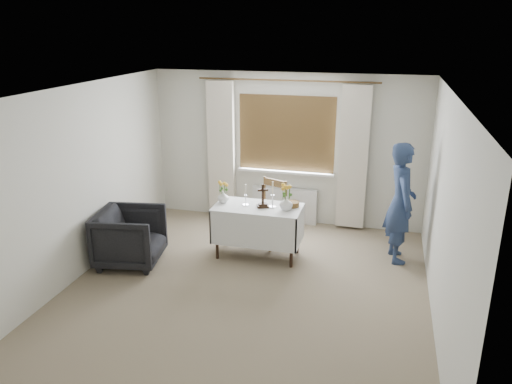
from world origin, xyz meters
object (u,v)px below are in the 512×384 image
(wooden_chair, at_px, (267,213))
(armchair, at_px, (130,237))
(wooden_cross, at_px, (263,196))
(flower_vase_right, at_px, (286,203))
(person, at_px, (401,203))
(flower_vase_left, at_px, (223,197))
(altar_table, at_px, (258,231))

(wooden_chair, distance_m, armchair, 2.03)
(wooden_cross, distance_m, flower_vase_right, 0.35)
(person, distance_m, flower_vase_left, 2.50)
(armchair, xyz_separation_m, flower_vase_left, (1.13, 0.72, 0.45))
(altar_table, bearing_deg, flower_vase_right, -4.07)
(flower_vase_left, bearing_deg, armchair, -147.45)
(wooden_cross, bearing_deg, flower_vase_right, -26.44)
(wooden_chair, relative_size, wooden_cross, 2.93)
(altar_table, relative_size, wooden_cross, 3.64)
(flower_vase_left, bearing_deg, wooden_cross, -4.81)
(flower_vase_left, bearing_deg, flower_vase_right, -4.32)
(wooden_chair, relative_size, person, 0.58)
(person, distance_m, flower_vase_right, 1.59)
(altar_table, height_order, armchair, armchair)
(flower_vase_left, xyz_separation_m, flower_vase_right, (0.94, -0.07, 0.01))
(wooden_chair, relative_size, flower_vase_right, 5.16)
(person, bearing_deg, wooden_chair, 75.49)
(altar_table, distance_m, flower_vase_left, 0.71)
(flower_vase_right, bearing_deg, altar_table, 175.93)
(person, height_order, wooden_cross, person)
(altar_table, bearing_deg, armchair, -157.69)
(wooden_chair, relative_size, flower_vase_left, 5.87)
(wooden_chair, bearing_deg, flower_vase_left, -122.47)
(armchair, height_order, flower_vase_left, flower_vase_left)
(armchair, height_order, wooden_cross, wooden_cross)
(person, xyz_separation_m, flower_vase_right, (-1.53, -0.44, 0.00))
(armchair, distance_m, flower_vase_right, 2.22)
(armchair, relative_size, flower_vase_left, 5.10)
(wooden_cross, bearing_deg, wooden_chair, 72.09)
(altar_table, height_order, flower_vase_right, flower_vase_right)
(wooden_chair, xyz_separation_m, person, (1.91, -0.03, 0.36))
(wooden_chair, xyz_separation_m, flower_vase_left, (-0.56, -0.39, 0.35))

